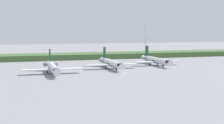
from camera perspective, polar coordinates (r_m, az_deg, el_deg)
The scene contains 8 objects.
ground_plane at distance 145.46m, azimuth -1.51°, elevation -0.67°, with size 500.00×500.00×0.00m, color gray.
grass_berm at distance 183.50m, azimuth -4.75°, elevation 1.15°, with size 320.00×20.00×3.07m, color #426033.
regional_jet_nearest at distance 120.45m, azimuth -11.00°, elevation -0.91°, with size 22.81×31.00×9.00m.
regional_jet_second at distance 133.98m, azimuth -0.23°, elevation -0.13°, with size 22.81×31.00×9.00m.
regional_jet_third at distance 148.27m, azimuth 8.08°, elevation 0.39°, with size 22.81×31.00×9.00m.
antenna_mast at distance 183.39m, azimuth 6.25°, elevation 3.14°, with size 4.40×0.50×19.01m.
safety_cone_front_marker at distance 113.19m, azimuth 1.50°, elevation -2.39°, with size 0.44×0.44×0.55m, color orange.
safety_cone_mid_marker at distance 113.98m, azimuth 2.74°, elevation -2.33°, with size 0.44×0.44×0.55m, color orange.
Camera 1 is at (-37.96, -109.45, 16.44)m, focal length 49.17 mm.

